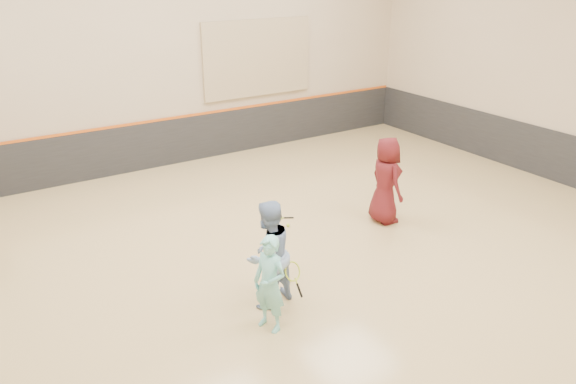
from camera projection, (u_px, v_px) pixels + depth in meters
room at (291, 220)px, 9.56m from camera, size 15.04×12.04×6.22m
wainscot_back at (163, 143)px, 14.29m from camera, size 14.90×0.04×1.20m
wainscot_right at (553, 156)px, 13.37m from camera, size 0.04×11.90×1.20m
accent_stripe at (162, 120)px, 14.04m from camera, size 14.90×0.03×0.06m
acoustic_panel at (258, 58)px, 14.94m from camera, size 3.20×0.08×2.00m
girl at (270, 284)px, 7.84m from camera, size 0.51×0.62×1.46m
instructor at (268, 255)px, 8.37m from camera, size 0.99×0.87×1.71m
young_man at (386, 180)px, 11.10m from camera, size 0.68×0.93×1.76m
held_racket at (293, 271)px, 8.43m from camera, size 0.35×0.35×0.63m
spare_racket at (275, 218)px, 11.53m from camera, size 0.63×0.63×0.03m
ball_under_racket at (289, 281)px, 9.23m from camera, size 0.07×0.07×0.07m
ball_in_hand at (399, 170)px, 11.03m from camera, size 0.07×0.07×0.07m
ball_beside_spare at (288, 225)px, 11.16m from camera, size 0.07×0.07×0.07m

